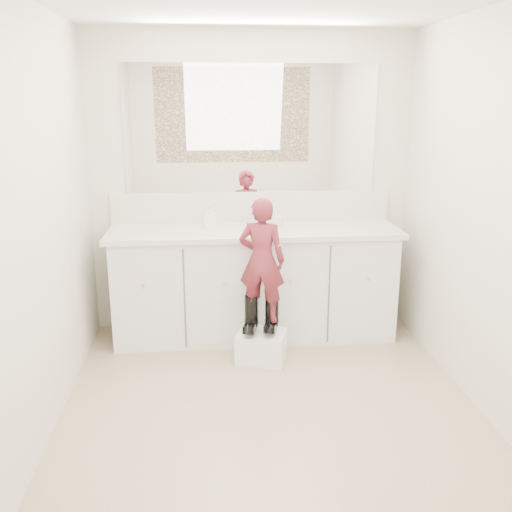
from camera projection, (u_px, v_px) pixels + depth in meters
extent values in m
plane|color=#866C58|center=(272.00, 413.00, 3.52)|extent=(3.00, 3.00, 0.00)
plane|color=beige|center=(251.00, 184.00, 4.64)|extent=(2.60, 0.00, 2.60)
plane|color=beige|center=(331.00, 329.00, 1.76)|extent=(2.60, 0.00, 2.60)
plane|color=beige|center=(35.00, 229.00, 3.09)|extent=(0.00, 3.00, 3.00)
plane|color=beige|center=(495.00, 220.00, 3.31)|extent=(0.00, 3.00, 3.00)
cube|color=silver|center=(254.00, 285.00, 4.58)|extent=(2.20, 0.55, 0.85)
cube|color=beige|center=(255.00, 232.00, 4.45)|extent=(2.28, 0.58, 0.04)
cube|color=beige|center=(252.00, 207.00, 4.67)|extent=(2.28, 0.03, 0.25)
cube|color=white|center=(251.00, 129.00, 4.51)|extent=(2.00, 0.02, 1.00)
cube|color=#472819|center=(336.00, 183.00, 1.65)|extent=(2.00, 0.01, 1.20)
cylinder|color=silver|center=(253.00, 219.00, 4.59)|extent=(0.08, 0.08, 0.10)
imported|color=beige|center=(279.00, 221.00, 4.52)|extent=(0.12, 0.12, 0.09)
imported|color=silver|center=(210.00, 217.00, 4.43)|extent=(0.10, 0.10, 0.20)
cube|color=white|center=(262.00, 346.00, 4.21)|extent=(0.41, 0.37, 0.22)
imported|color=#AE3540|center=(262.00, 260.00, 4.04)|extent=(0.38, 0.30, 0.90)
cylinder|color=pink|center=(272.00, 248.00, 3.99)|extent=(0.13, 0.05, 0.06)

